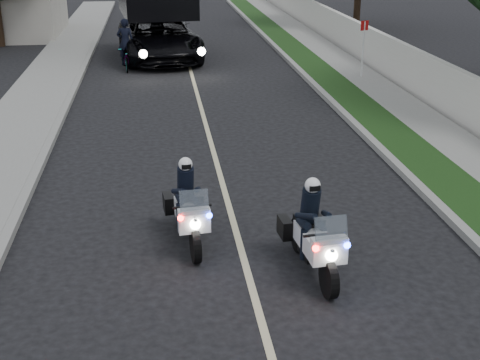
% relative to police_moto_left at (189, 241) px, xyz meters
% --- Properties ---
extents(ground, '(120.00, 120.00, 0.00)m').
position_rel_police_moto_left_xyz_m(ground, '(0.88, -1.67, 0.00)').
color(ground, black).
rests_on(ground, ground).
extents(curb_right, '(0.20, 60.00, 0.15)m').
position_rel_police_moto_left_xyz_m(curb_right, '(4.98, 8.33, 0.07)').
color(curb_right, gray).
rests_on(curb_right, ground).
extents(grass_verge, '(1.20, 60.00, 0.16)m').
position_rel_police_moto_left_xyz_m(grass_verge, '(5.68, 8.33, 0.08)').
color(grass_verge, '#193814').
rests_on(grass_verge, ground).
extents(sidewalk_right, '(1.40, 60.00, 0.16)m').
position_rel_police_moto_left_xyz_m(sidewalk_right, '(6.98, 8.33, 0.08)').
color(sidewalk_right, gray).
rests_on(sidewalk_right, ground).
extents(property_wall, '(0.22, 60.00, 1.50)m').
position_rel_police_moto_left_xyz_m(property_wall, '(7.98, 8.33, 0.75)').
color(property_wall, beige).
rests_on(property_wall, ground).
extents(curb_left, '(0.20, 60.00, 0.15)m').
position_rel_police_moto_left_xyz_m(curb_left, '(-3.22, 8.33, 0.07)').
color(curb_left, gray).
rests_on(curb_left, ground).
extents(sidewalk_left, '(2.00, 60.00, 0.16)m').
position_rel_police_moto_left_xyz_m(sidewalk_left, '(-4.32, 8.33, 0.08)').
color(sidewalk_left, gray).
rests_on(sidewalk_left, ground).
extents(lane_marking, '(0.12, 50.00, 0.01)m').
position_rel_police_moto_left_xyz_m(lane_marking, '(0.88, 8.33, 0.00)').
color(lane_marking, '#BFB78C').
rests_on(lane_marking, ground).
extents(police_moto_left, '(0.81, 1.87, 1.55)m').
position_rel_police_moto_left_xyz_m(police_moto_left, '(0.00, 0.00, 0.00)').
color(police_moto_left, silver).
rests_on(police_moto_left, ground).
extents(police_moto_right, '(0.82, 1.92, 1.59)m').
position_rel_police_moto_left_xyz_m(police_moto_right, '(1.92, -1.34, 0.00)').
color(police_moto_right, silver).
rests_on(police_moto_right, ground).
extents(police_suv, '(3.68, 6.78, 3.16)m').
position_rel_police_moto_left_xyz_m(police_suv, '(-0.25, 17.18, 0.00)').
color(police_suv, black).
rests_on(police_suv, ground).
extents(bicycle, '(0.73, 1.77, 0.91)m').
position_rel_police_moto_left_xyz_m(bicycle, '(-1.55, 15.08, 0.00)').
color(bicycle, black).
rests_on(bicycle, ground).
extents(cyclist, '(0.67, 0.48, 1.77)m').
position_rel_police_moto_left_xyz_m(cyclist, '(-1.55, 15.08, 0.00)').
color(cyclist, black).
rests_on(cyclist, ground).
extents(sign_post, '(0.45, 0.45, 2.21)m').
position_rel_police_moto_left_xyz_m(sign_post, '(6.88, 12.07, 0.00)').
color(sign_post, red).
rests_on(sign_post, ground).
extents(tree_right_d, '(7.47, 7.47, 9.96)m').
position_rel_police_moto_left_xyz_m(tree_right_d, '(10.38, 24.32, 0.00)').
color(tree_right_d, '#193712').
rests_on(tree_right_d, ground).
extents(tree_left_near, '(6.12, 6.12, 9.48)m').
position_rel_police_moto_left_xyz_m(tree_left_near, '(-7.50, 21.17, 0.00)').
color(tree_left_near, '#173A13').
rests_on(tree_left_near, ground).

